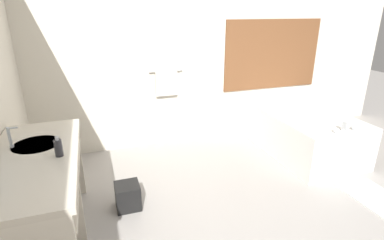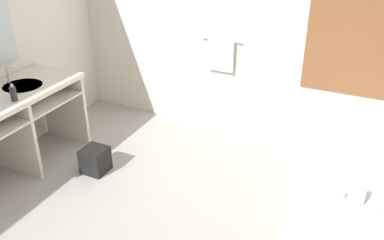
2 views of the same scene
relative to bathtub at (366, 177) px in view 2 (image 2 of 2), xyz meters
The scene contains 6 objects.
wall_back_with_blinds 1.99m from the bathtub, 147.46° to the left, with size 7.40×0.13×2.70m.
vanity_counter 3.48m from the bathtub, 164.55° to the right, with size 0.68×1.61×0.89m.
sink_faucet 3.66m from the bathtub, 168.71° to the right, with size 0.09×0.04×0.18m.
bathtub is the anchor object (origin of this frame).
soap_dispenser 3.36m from the bathtub, 162.21° to the right, with size 0.06×0.06×0.17m.
waste_bin 2.68m from the bathtub, 167.05° to the right, with size 0.25×0.25×0.27m.
Camera 2 is at (1.46, -2.29, 2.59)m, focal length 40.00 mm.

